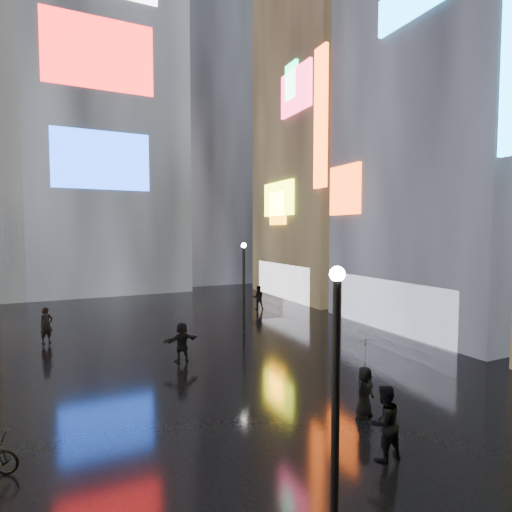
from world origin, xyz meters
TOP-DOWN VIEW (x-y plane):
  - ground at (0.00, 20.00)m, footprint 140.00×140.00m
  - building_right_mid at (15.98, 17.01)m, footprint 10.28×13.70m
  - building_right_far at (15.98, 30.00)m, footprint 10.28×12.00m
  - tower_main at (-3.00, 43.97)m, footprint 16.00×14.20m
  - tower_flank_right at (9.00, 46.00)m, footprint 12.00×12.00m
  - lamp_near at (-1.28, 5.70)m, footprint 0.30×0.30m
  - lamp_far at (3.13, 20.22)m, footprint 0.30×0.30m
  - pedestrian_1 at (1.34, 7.15)m, footprint 0.94×0.73m
  - pedestrian_4 at (2.50, 9.25)m, footprint 0.90×0.73m
  - pedestrian_5 at (-1.35, 16.94)m, footprint 1.70×0.74m
  - pedestrian_6 at (-6.98, 22.80)m, footprint 0.83×0.76m
  - pedestrian_7 at (6.97, 26.33)m, footprint 1.04×0.92m
  - umbrella_2 at (2.50, 9.25)m, footprint 1.42×1.42m

SIDE VIEW (x-z plane):
  - ground at x=0.00m, z-range 0.00..0.00m
  - pedestrian_4 at x=2.50m, z-range 0.00..1.58m
  - pedestrian_7 at x=6.97m, z-range 0.00..1.77m
  - pedestrian_5 at x=-1.35m, z-range 0.00..1.78m
  - pedestrian_6 at x=-6.98m, z-range 0.00..1.89m
  - pedestrian_1 at x=1.34m, z-range 0.00..1.92m
  - umbrella_2 at x=2.50m, z-range 1.58..2.50m
  - lamp_near at x=-1.28m, z-range 0.34..5.54m
  - lamp_far at x=3.13m, z-range 0.34..5.54m
  - building_right_far at x=15.98m, z-range -0.02..27.98m
  - building_right_mid at x=15.98m, z-range -0.01..29.99m
  - tower_flank_right at x=9.00m, z-range 0.00..34.00m
  - tower_main at x=-3.00m, z-range 0.01..42.01m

